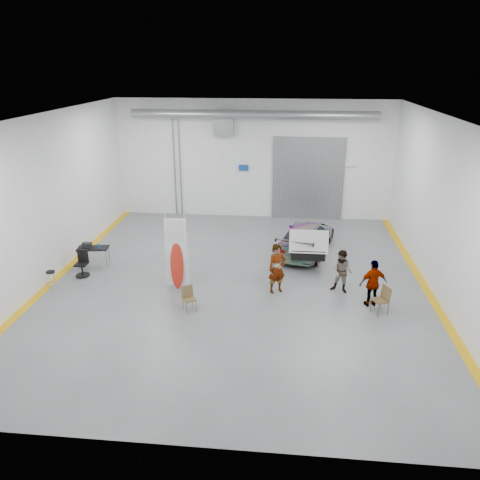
# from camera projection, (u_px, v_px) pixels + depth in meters

# --- Properties ---
(ground) EXTENTS (16.00, 16.00, 0.00)m
(ground) POSITION_uv_depth(u_px,v_px,m) (237.00, 282.00, 17.39)
(ground) COLOR #5C5F63
(ground) RESTS_ON ground
(room_shell) EXTENTS (14.02, 16.18, 6.01)m
(room_shell) POSITION_uv_depth(u_px,v_px,m) (249.00, 162.00, 17.97)
(room_shell) COLOR silver
(room_shell) RESTS_ON ground
(sedan_car) EXTENTS (2.90, 4.74, 1.28)m
(sedan_car) POSITION_uv_depth(u_px,v_px,m) (306.00, 237.00, 20.01)
(sedan_car) COLOR silver
(sedan_car) RESTS_ON ground
(person_a) EXTENTS (0.78, 0.68, 1.80)m
(person_a) POSITION_uv_depth(u_px,v_px,m) (277.00, 269.00, 16.36)
(person_a) COLOR #977252
(person_a) RESTS_ON ground
(person_b) EXTENTS (0.93, 0.83, 1.57)m
(person_b) POSITION_uv_depth(u_px,v_px,m) (342.00, 272.00, 16.40)
(person_b) COLOR slate
(person_b) RESTS_ON ground
(person_c) EXTENTS (1.03, 0.67, 1.65)m
(person_c) POSITION_uv_depth(u_px,v_px,m) (373.00, 283.00, 15.45)
(person_c) COLOR brown
(person_c) RESTS_ON ground
(surfboard_display) EXTENTS (0.79, 0.27, 2.79)m
(surfboard_display) POSITION_uv_depth(u_px,v_px,m) (176.00, 259.00, 16.59)
(surfboard_display) COLOR white
(surfboard_display) RESTS_ON ground
(folding_chair_near) EXTENTS (0.53, 0.58, 0.82)m
(folding_chair_near) POSITION_uv_depth(u_px,v_px,m) (190.00, 303.00, 15.34)
(folding_chair_near) COLOR brown
(folding_chair_near) RESTS_ON ground
(folding_chair_far) EXTENTS (0.59, 0.72, 0.94)m
(folding_chair_far) POSITION_uv_depth(u_px,v_px,m) (379.00, 305.00, 15.14)
(folding_chair_far) COLOR brown
(folding_chair_far) RESTS_ON ground
(shop_stool) EXTENTS (0.33, 0.33, 0.64)m
(shop_stool) POSITION_uv_depth(u_px,v_px,m) (52.00, 279.00, 16.88)
(shop_stool) COLOR black
(shop_stool) RESTS_ON ground
(work_table) EXTENTS (1.29, 0.78, 0.99)m
(work_table) POSITION_uv_depth(u_px,v_px,m) (91.00, 248.00, 18.58)
(work_table) COLOR gray
(work_table) RESTS_ON ground
(office_chair) EXTENTS (0.53, 0.53, 1.00)m
(office_chair) POSITION_uv_depth(u_px,v_px,m) (82.00, 265.00, 17.80)
(office_chair) COLOR black
(office_chair) RESTS_ON ground
(trunk_lid) EXTENTS (1.50, 0.91, 0.04)m
(trunk_lid) POSITION_uv_depth(u_px,v_px,m) (309.00, 239.00, 17.95)
(trunk_lid) COLOR silver
(trunk_lid) RESTS_ON sedan_car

